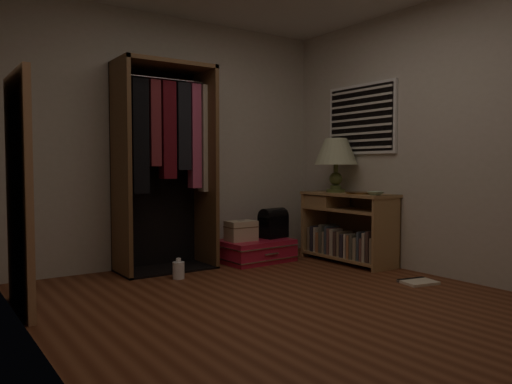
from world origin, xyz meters
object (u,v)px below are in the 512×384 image
Objects in this scene: floor_mirror at (19,193)px; train_case at (241,231)px; black_bag at (273,222)px; pink_suitcase at (255,250)px; table_lamp at (336,153)px; white_jug at (179,270)px; open_wardrobe at (167,150)px; console_bookshelf at (345,226)px.

floor_mirror is 2.40m from train_case.
train_case is at bearing 170.12° from black_bag.
pink_suitcase is 1.40m from table_lamp.
table_lamp reaches higher than pink_suitcase.
pink_suitcase reaches higher than white_jug.
open_wardrobe is 6.37× the size of train_case.
white_jug is at bearing -103.33° from open_wardrobe.
pink_suitcase is 2.42× the size of black_bag.
floor_mirror reaches higher than train_case.
black_bag is at bearing 12.86° from floor_mirror.
train_case is 0.43m from black_bag.
table_lamp reaches higher than train_case.
black_bag is 1.39m from white_jug.
table_lamp is 3.10× the size of white_jug.
pink_suitcase is (2.44, 0.60, -0.73)m from floor_mirror.
train_case is 1.35m from table_lamp.
open_wardrobe is at bearing 27.31° from floor_mirror.
floor_mirror reaches higher than white_jug.
black_bag is (2.70, 0.62, -0.44)m from floor_mirror.
floor_mirror is 3.27m from table_lamp.
console_bookshelf is 3.27m from floor_mirror.
console_bookshelf is 3.48× the size of train_case.
open_wardrobe is at bearing 170.09° from train_case.
floor_mirror is 5.28× the size of train_case.
black_bag is at bearing 133.42° from console_bookshelf.
white_jug is at bearing -176.60° from black_bag.
black_bag is (0.43, -0.00, 0.06)m from train_case.
floor_mirror is at bearing -152.69° from open_wardrobe.
open_wardrobe reaches higher than floor_mirror.
console_bookshelf is 2.06m from open_wardrobe.
table_lamp is at bearing -18.25° from open_wardrobe.
white_jug is (-1.86, 0.12, -1.10)m from table_lamp.
black_bag is (1.21, -0.15, -0.79)m from open_wardrobe.
table_lamp is at bearing -47.47° from black_bag.
table_lamp is at bearing -3.68° from white_jug.
floor_mirror is (-1.49, -0.77, -0.35)m from open_wardrobe.
open_wardrobe is at bearing 157.44° from console_bookshelf.
console_bookshelf is at bearing -56.22° from black_bag.
open_wardrobe reaches higher than console_bookshelf.
table_lamp is at bearing 88.20° from console_bookshelf.
table_lamp reaches higher than console_bookshelf.
floor_mirror is at bearing -176.62° from table_lamp.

